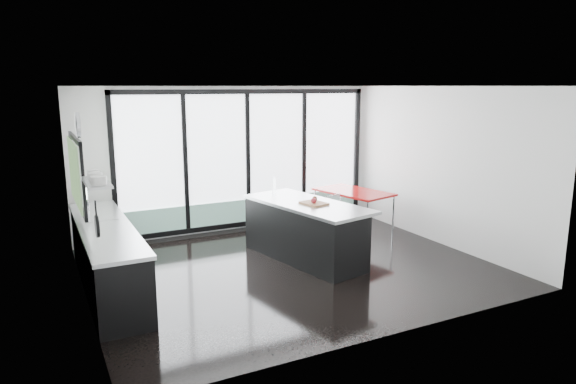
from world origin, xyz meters
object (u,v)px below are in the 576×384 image
island (304,231)px  bar_stool_near (359,240)px  red_table (353,211)px  bar_stool_far (339,228)px

island → bar_stool_near: (0.83, -0.38, -0.17)m
island → red_table: island is taller
bar_stool_near → red_table: red_table is taller
island → bar_stool_far: island is taller
island → bar_stool_near: island is taller
bar_stool_near → red_table: 1.67m
island → bar_stool_far: bearing=16.7°
island → bar_stool_near: size_ratio=3.92×
island → bar_stool_far: size_ratio=3.45×
red_table → bar_stool_near: bearing=-120.6°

